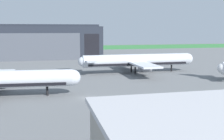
# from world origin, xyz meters

# --- Properties ---
(ground_plane) EXTENTS (440.00, 440.00, 0.00)m
(ground_plane) POSITION_xyz_m (0.00, 0.00, 0.00)
(ground_plane) COLOR slate
(grass_field_strip) EXTENTS (440.00, 56.00, 0.08)m
(grass_field_strip) POSITION_xyz_m (0.00, 181.53, 0.04)
(grass_field_strip) COLOR #357C3D
(grass_field_strip) RESTS_ON ground_plane
(maintenance_hangar) EXTENTS (104.19, 30.77, 18.64)m
(maintenance_hangar) POSITION_xyz_m (-31.49, 98.15, 8.86)
(maintenance_hangar) COLOR #232833
(maintenance_hangar) RESTS_ON ground_plane
(airliner_far_left) EXTENTS (43.95, 35.31, 14.31)m
(airliner_far_left) POSITION_xyz_m (23.42, 33.72, 4.48)
(airliner_far_left) COLOR silver
(airliner_far_left) RESTS_ON ground_plane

